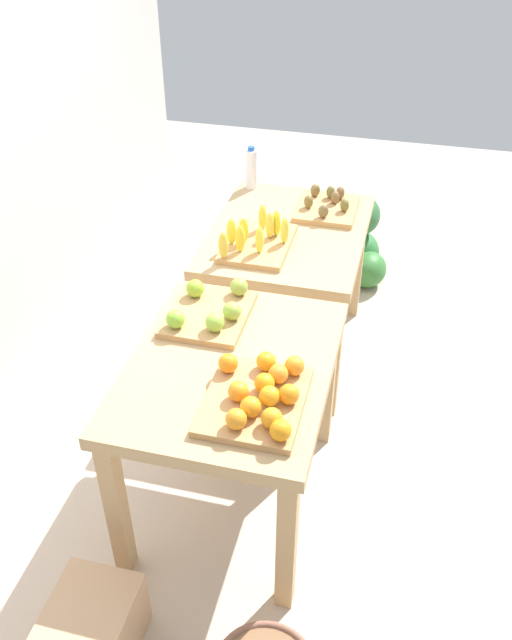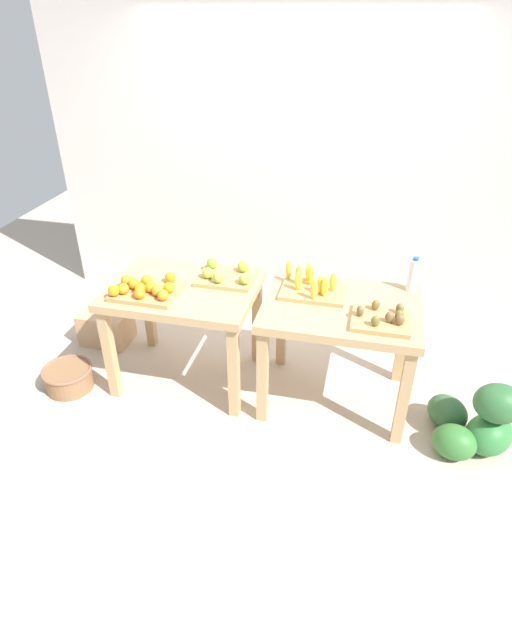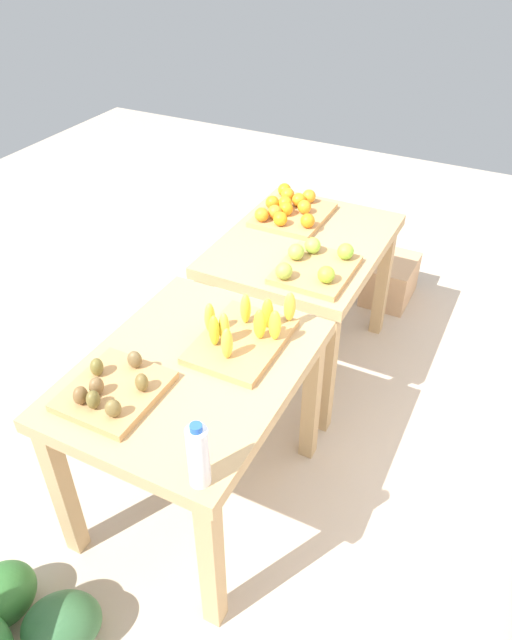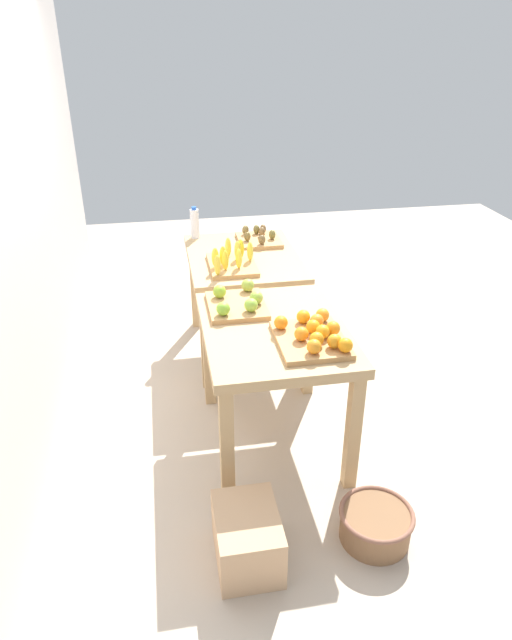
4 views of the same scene
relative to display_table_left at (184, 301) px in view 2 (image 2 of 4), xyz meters
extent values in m
plane|color=#BFAF9C|center=(0.56, 0.00, -0.68)|extent=(8.00, 8.00, 0.00)
cube|color=beige|center=(0.56, 1.35, 0.82)|extent=(4.40, 0.12, 3.00)
cube|color=tan|center=(0.00, 0.00, 0.09)|extent=(1.04, 0.80, 0.06)
cube|color=tan|center=(-0.46, -0.34, -0.31)|extent=(0.07, 0.07, 0.74)
cube|color=tan|center=(0.46, -0.34, -0.31)|extent=(0.07, 0.07, 0.74)
cube|color=tan|center=(-0.46, 0.34, -0.31)|extent=(0.07, 0.07, 0.74)
cube|color=tan|center=(0.46, 0.34, -0.31)|extent=(0.07, 0.07, 0.74)
cube|color=tan|center=(1.12, 0.00, 0.09)|extent=(1.04, 0.80, 0.06)
cube|color=tan|center=(0.66, -0.34, -0.31)|extent=(0.07, 0.07, 0.74)
cube|color=tan|center=(1.58, -0.34, -0.31)|extent=(0.07, 0.07, 0.74)
cube|color=tan|center=(0.66, 0.34, -0.31)|extent=(0.07, 0.07, 0.74)
cube|color=tan|center=(1.58, 0.34, -0.31)|extent=(0.07, 0.07, 0.74)
cube|color=tan|center=(-0.20, -0.15, 0.13)|extent=(0.44, 0.36, 0.03)
sphere|color=orange|center=(-0.22, -0.21, 0.19)|extent=(0.10, 0.10, 0.08)
sphere|color=orange|center=(-0.38, -0.29, 0.19)|extent=(0.11, 0.11, 0.08)
sphere|color=orange|center=(-0.03, -0.16, 0.19)|extent=(0.09, 0.09, 0.08)
sphere|color=orange|center=(-0.16, -0.18, 0.19)|extent=(0.11, 0.11, 0.08)
sphere|color=orange|center=(-0.36, -0.13, 0.19)|extent=(0.08, 0.08, 0.08)
sphere|color=orange|center=(-0.19, -0.28, 0.19)|extent=(0.10, 0.10, 0.08)
sphere|color=orange|center=(-0.22, -0.10, 0.19)|extent=(0.11, 0.11, 0.08)
sphere|color=orange|center=(-0.33, -0.24, 0.19)|extent=(0.11, 0.11, 0.08)
sphere|color=orange|center=(-0.08, -0.02, 0.19)|extent=(0.10, 0.10, 0.08)
sphere|color=orange|center=(-0.29, -0.16, 0.19)|extent=(0.10, 0.10, 0.08)
sphere|color=orange|center=(-0.03, -0.27, 0.19)|extent=(0.09, 0.09, 0.08)
sphere|color=orange|center=(-0.09, -0.22, 0.19)|extent=(0.10, 0.10, 0.08)
cube|color=tan|center=(0.27, 0.17, 0.13)|extent=(0.40, 0.34, 0.03)
sphere|color=#93B341|center=(0.25, 0.06, 0.19)|extent=(0.11, 0.11, 0.08)
sphere|color=#84BE36|center=(0.14, 0.27, 0.19)|extent=(0.11, 0.11, 0.08)
sphere|color=#95AD3F|center=(0.43, 0.08, 0.19)|extent=(0.11, 0.11, 0.08)
sphere|color=#91BA2F|center=(0.37, 0.26, 0.19)|extent=(0.10, 0.10, 0.08)
sphere|color=#90C040|center=(0.15, 0.11, 0.19)|extent=(0.10, 0.10, 0.08)
cube|color=tan|center=(0.91, 0.11, 0.13)|extent=(0.44, 0.32, 0.03)
ellipsoid|color=yellow|center=(0.99, 0.04, 0.22)|extent=(0.07, 0.07, 0.14)
ellipsoid|color=yellow|center=(0.81, 0.08, 0.22)|extent=(0.05, 0.05, 0.14)
ellipsoid|color=yellow|center=(0.80, 0.17, 0.22)|extent=(0.07, 0.06, 0.14)
ellipsoid|color=yellow|center=(0.93, -0.02, 0.22)|extent=(0.05, 0.05, 0.14)
ellipsoid|color=yellow|center=(0.72, 0.23, 0.22)|extent=(0.07, 0.07, 0.14)
ellipsoid|color=yellow|center=(0.88, 0.18, 0.22)|extent=(0.06, 0.06, 0.14)
ellipsoid|color=yellow|center=(0.86, 0.23, 0.22)|extent=(0.05, 0.06, 0.14)
ellipsoid|color=yellow|center=(1.04, 0.12, 0.22)|extent=(0.05, 0.04, 0.14)
ellipsoid|color=yellow|center=(0.96, 0.06, 0.22)|extent=(0.07, 0.06, 0.14)
cube|color=tan|center=(1.37, -0.16, 0.13)|extent=(0.36, 0.32, 0.03)
ellipsoid|color=brown|center=(1.42, -0.20, 0.19)|extent=(0.06, 0.05, 0.07)
ellipsoid|color=brown|center=(1.34, -0.06, 0.19)|extent=(0.07, 0.07, 0.07)
ellipsoid|color=brown|center=(1.49, -0.08, 0.19)|extent=(0.07, 0.07, 0.07)
ellipsoid|color=brown|center=(1.48, -0.16, 0.19)|extent=(0.07, 0.06, 0.07)
ellipsoid|color=brown|center=(1.49, -0.22, 0.19)|extent=(0.06, 0.05, 0.07)
ellipsoid|color=brown|center=(1.34, -0.26, 0.19)|extent=(0.07, 0.07, 0.07)
ellipsoid|color=brown|center=(1.24, -0.16, 0.19)|extent=(0.06, 0.07, 0.07)
cylinder|color=silver|center=(1.57, 0.32, 0.23)|extent=(0.07, 0.07, 0.23)
cylinder|color=blue|center=(1.57, 0.32, 0.36)|extent=(0.04, 0.04, 0.02)
ellipsoid|color=#2F7438|center=(2.15, -0.30, -0.54)|extent=(0.42, 0.42, 0.27)
ellipsoid|color=#336339|center=(1.91, -0.11, -0.56)|extent=(0.37, 0.37, 0.23)
ellipsoid|color=#337231|center=(1.93, -0.40, -0.56)|extent=(0.32, 0.28, 0.23)
ellipsoid|color=#2D6333|center=(2.15, -0.30, -0.28)|extent=(0.31, 0.25, 0.25)
cylinder|color=#876040|center=(-0.84, -0.35, -0.59)|extent=(0.35, 0.35, 0.16)
torus|color=#8B5B47|center=(-0.84, -0.35, -0.51)|extent=(0.37, 0.37, 0.02)
cube|color=tan|center=(-0.86, 0.30, -0.54)|extent=(0.40, 0.30, 0.28)
camera|label=1|loc=(-1.96, -0.60, 1.84)|focal=37.86mm
camera|label=2|loc=(1.25, -2.98, 1.83)|focal=28.70mm
camera|label=3|loc=(2.52, 0.99, 1.62)|focal=32.90mm
camera|label=4|loc=(-2.71, 0.59, 1.63)|focal=31.56mm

